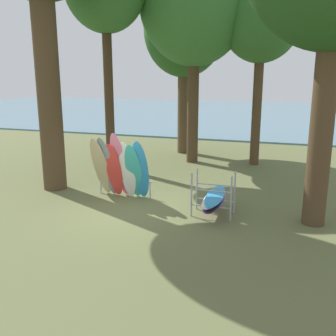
{
  "coord_description": "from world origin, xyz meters",
  "views": [
    {
      "loc": [
        4.49,
        -9.61,
        3.84
      ],
      "look_at": [
        0.88,
        1.11,
        1.1
      ],
      "focal_mm": 40.75,
      "sensor_mm": 36.0,
      "label": 1
    }
  ],
  "objects_px": {
    "tree_mid_behind": "(262,16)",
    "tree_deep_back": "(194,2)",
    "tree_far_right_back": "(184,31)",
    "leaning_board_pile": "(120,169)",
    "board_storage_rack": "(214,198)"
  },
  "relations": [
    {
      "from": "tree_far_right_back",
      "to": "board_storage_rack",
      "type": "bearing_deg",
      "value": -68.07
    },
    {
      "from": "tree_mid_behind",
      "to": "leaning_board_pile",
      "type": "height_order",
      "value": "tree_mid_behind"
    },
    {
      "from": "tree_mid_behind",
      "to": "tree_deep_back",
      "type": "bearing_deg",
      "value": -171.8
    },
    {
      "from": "tree_far_right_back",
      "to": "leaning_board_pile",
      "type": "xyz_separation_m",
      "value": [
        0.24,
        -7.9,
        -4.94
      ]
    },
    {
      "from": "tree_far_right_back",
      "to": "leaning_board_pile",
      "type": "distance_m",
      "value": 9.32
    },
    {
      "from": "tree_deep_back",
      "to": "board_storage_rack",
      "type": "bearing_deg",
      "value": -69.73
    },
    {
      "from": "leaning_board_pile",
      "to": "board_storage_rack",
      "type": "distance_m",
      "value": 3.24
    },
    {
      "from": "tree_mid_behind",
      "to": "tree_deep_back",
      "type": "height_order",
      "value": "tree_deep_back"
    },
    {
      "from": "tree_mid_behind",
      "to": "board_storage_rack",
      "type": "height_order",
      "value": "tree_mid_behind"
    },
    {
      "from": "tree_far_right_back",
      "to": "board_storage_rack",
      "type": "height_order",
      "value": "tree_far_right_back"
    },
    {
      "from": "tree_deep_back",
      "to": "leaning_board_pile",
      "type": "height_order",
      "value": "tree_deep_back"
    },
    {
      "from": "tree_far_right_back",
      "to": "tree_deep_back",
      "type": "relative_size",
      "value": 0.86
    },
    {
      "from": "board_storage_rack",
      "to": "tree_deep_back",
      "type": "bearing_deg",
      "value": 110.27
    },
    {
      "from": "tree_far_right_back",
      "to": "tree_deep_back",
      "type": "distance_m",
      "value": 2.41
    },
    {
      "from": "tree_mid_behind",
      "to": "leaning_board_pile",
      "type": "relative_size",
      "value": 3.78
    }
  ]
}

